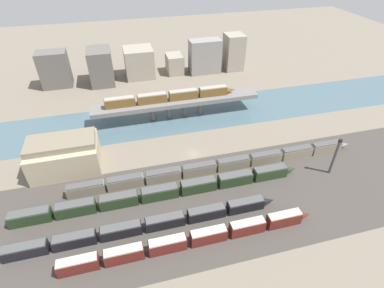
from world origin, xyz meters
name	(u,v)px	position (x,y,z in m)	size (l,w,h in m)	color
ground_plane	(193,154)	(0.00, 0.00, 0.00)	(400.00, 400.00, 0.00)	#756B5B
railbed_yard	(214,201)	(0.00, -24.00, 0.00)	(280.00, 42.00, 0.01)	#423D38
river_water	(177,116)	(0.00, 27.39, 0.00)	(320.00, 27.78, 0.01)	#47606B
bridge	(177,102)	(0.00, 27.39, 6.76)	(70.57, 8.64, 8.09)	slate
train_on_bridge	(171,96)	(-2.19, 27.39, 10.02)	(55.50, 2.93, 3.94)	brown
train_yard_near	(192,239)	(-10.08, -36.90, 2.04)	(67.39, 2.65, 4.15)	#5B1E19
train_yard_mid	(148,225)	(-20.33, -29.24, 1.75)	(73.88, 2.84, 3.58)	black
train_yard_far	(164,192)	(-13.96, -18.32, 1.97)	(87.95, 3.20, 4.01)	#23381E
train_yard_outer	(220,166)	(6.37, -10.92, 1.94)	(99.71, 2.81, 3.94)	gray
warehouse_building	(64,155)	(-43.54, 3.75, 5.51)	(22.13, 15.29, 11.59)	tan
signal_tower	(335,157)	(41.78, -21.41, 6.81)	(1.00, 0.86, 13.70)	#4C4C51
city_block_far_left	(55,69)	(-52.57, 72.63, 8.94)	(14.20, 9.61, 17.89)	#605B56
city_block_left	(101,67)	(-30.10, 70.71, 8.89)	(11.58, 15.74, 17.78)	#605B56
city_block_center	(139,63)	(-10.30, 74.46, 7.68)	(14.95, 14.58, 15.36)	gray
city_block_right	(175,64)	(9.06, 74.52, 5.06)	(8.53, 11.47, 10.12)	gray
city_block_far_right	(205,57)	(25.32, 70.43, 9.06)	(16.94, 8.22, 18.13)	gray
city_block_tall	(234,52)	(42.34, 71.36, 9.74)	(9.97, 10.72, 19.49)	gray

